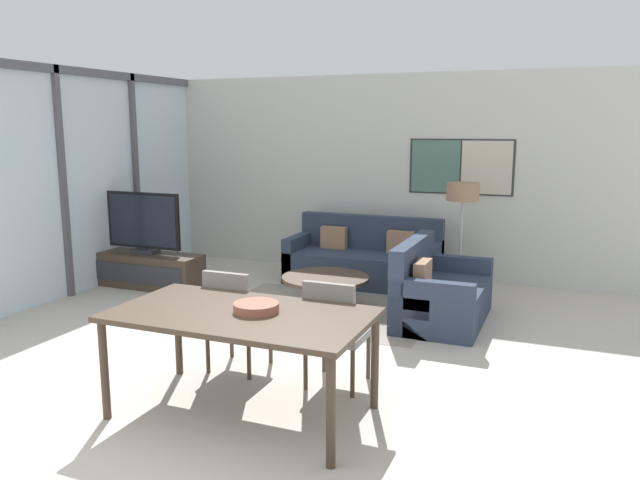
% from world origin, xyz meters
% --- Properties ---
extents(ground_plane, '(24.00, 24.00, 0.00)m').
position_xyz_m(ground_plane, '(0.00, 0.00, 0.00)').
color(ground_plane, beige).
extents(wall_back, '(7.50, 0.09, 2.80)m').
position_xyz_m(wall_back, '(0.03, 5.45, 1.40)').
color(wall_back, silver).
rests_on(wall_back, ground_plane).
extents(window_wall_left, '(0.07, 5.45, 2.80)m').
position_xyz_m(window_wall_left, '(-3.24, 2.72, 1.53)').
color(window_wall_left, silver).
rests_on(window_wall_left, ground_plane).
extents(area_rug, '(2.44, 1.71, 0.01)m').
position_xyz_m(area_rug, '(-0.04, 3.35, 0.00)').
color(area_rug, gray).
rests_on(area_rug, ground_plane).
extents(tv_console, '(1.56, 0.49, 0.45)m').
position_xyz_m(tv_console, '(-2.64, 3.46, 0.22)').
color(tv_console, '#423326').
rests_on(tv_console, ground_plane).
extents(television, '(1.10, 0.20, 0.80)m').
position_xyz_m(television, '(-2.64, 3.46, 0.85)').
color(television, '#2D2D33').
rests_on(television, tv_console).
extents(sofa_main, '(2.01, 0.85, 0.88)m').
position_xyz_m(sofa_main, '(-0.04, 4.78, 0.28)').
color(sofa_main, '#2D384C').
rests_on(sofa_main, ground_plane).
extents(sofa_side, '(0.85, 1.41, 0.88)m').
position_xyz_m(sofa_side, '(1.21, 3.45, 0.28)').
color(sofa_side, '#2D384C').
rests_on(sofa_side, ground_plane).
extents(coffee_table, '(1.00, 1.00, 0.40)m').
position_xyz_m(coffee_table, '(-0.04, 3.35, 0.30)').
color(coffee_table, '#423326').
rests_on(coffee_table, ground_plane).
extents(dining_table, '(1.87, 1.02, 0.78)m').
position_xyz_m(dining_table, '(0.37, 0.70, 0.71)').
color(dining_table, '#423326').
rests_on(dining_table, ground_plane).
extents(dining_chair_left, '(0.46, 0.46, 0.90)m').
position_xyz_m(dining_chair_left, '(-0.09, 1.39, 0.51)').
color(dining_chair_left, gray).
rests_on(dining_chair_left, ground_plane).
extents(dining_chair_centre, '(0.46, 0.46, 0.90)m').
position_xyz_m(dining_chair_centre, '(0.82, 1.39, 0.51)').
color(dining_chair_centre, gray).
rests_on(dining_chair_centre, ground_plane).
extents(fruit_bowl, '(0.33, 0.33, 0.06)m').
position_xyz_m(fruit_bowl, '(0.46, 0.76, 0.81)').
color(fruit_bowl, '#995642').
rests_on(fruit_bowl, dining_table).
extents(floor_lamp, '(0.40, 0.40, 1.40)m').
position_xyz_m(floor_lamp, '(1.25, 4.70, 1.21)').
color(floor_lamp, '#2D2D33').
rests_on(floor_lamp, ground_plane).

